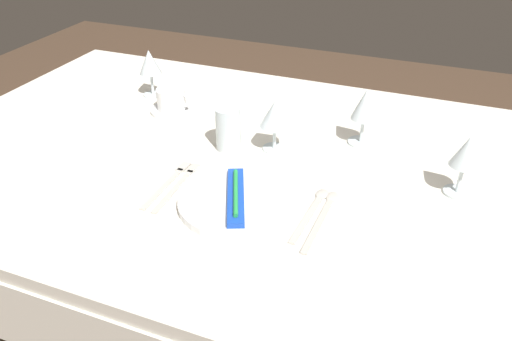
{
  "coord_description": "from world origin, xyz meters",
  "views": [
    {
      "loc": [
        0.41,
        -1.03,
        1.4
      ],
      "look_at": [
        0.03,
        -0.08,
        0.76
      ],
      "focal_mm": 35.55,
      "sensor_mm": 36.0,
      "label": 1
    }
  ],
  "objects_px": {
    "fork_outer": "(179,185)",
    "wine_glass_centre": "(275,116)",
    "coffee_cup_left": "(172,99)",
    "toothbrush_package": "(236,196)",
    "fork_inner": "(168,183)",
    "wine_glass_right": "(150,64)",
    "wine_glass_left": "(466,155)",
    "drink_tumbler": "(228,131)",
    "spoon_soup": "(313,208)",
    "dinner_plate": "(236,202)",
    "spoon_dessert": "(324,213)",
    "wine_glass_far": "(365,107)"
  },
  "relations": [
    {
      "from": "spoon_dessert",
      "to": "wine_glass_left",
      "type": "bearing_deg",
      "value": 35.8
    },
    {
      "from": "dinner_plate",
      "to": "fork_inner",
      "type": "bearing_deg",
      "value": 173.37
    },
    {
      "from": "coffee_cup_left",
      "to": "wine_glass_left",
      "type": "bearing_deg",
      "value": -9.78
    },
    {
      "from": "wine_glass_centre",
      "to": "wine_glass_left",
      "type": "xyz_separation_m",
      "value": [
        0.45,
        -0.04,
        0.0
      ]
    },
    {
      "from": "fork_inner",
      "to": "drink_tumbler",
      "type": "bearing_deg",
      "value": 72.81
    },
    {
      "from": "wine_glass_left",
      "to": "spoon_dessert",
      "type": "bearing_deg",
      "value": -144.2
    },
    {
      "from": "fork_outer",
      "to": "wine_glass_centre",
      "type": "bearing_deg",
      "value": 58.37
    },
    {
      "from": "spoon_soup",
      "to": "coffee_cup_left",
      "type": "xyz_separation_m",
      "value": [
        -0.53,
        0.32,
        0.04
      ]
    },
    {
      "from": "spoon_dessert",
      "to": "coffee_cup_left",
      "type": "distance_m",
      "value": 0.65
    },
    {
      "from": "spoon_soup",
      "to": "drink_tumbler",
      "type": "distance_m",
      "value": 0.34
    },
    {
      "from": "coffee_cup_left",
      "to": "wine_glass_left",
      "type": "relative_size",
      "value": 0.73
    },
    {
      "from": "fork_inner",
      "to": "wine_glass_left",
      "type": "xyz_separation_m",
      "value": [
        0.63,
        0.21,
        0.1
      ]
    },
    {
      "from": "fork_inner",
      "to": "wine_glass_centre",
      "type": "height_order",
      "value": "wine_glass_centre"
    },
    {
      "from": "fork_inner",
      "to": "wine_glass_right",
      "type": "height_order",
      "value": "wine_glass_right"
    },
    {
      "from": "fork_outer",
      "to": "fork_inner",
      "type": "distance_m",
      "value": 0.03
    },
    {
      "from": "toothbrush_package",
      "to": "wine_glass_left",
      "type": "distance_m",
      "value": 0.51
    },
    {
      "from": "coffee_cup_left",
      "to": "wine_glass_left",
      "type": "xyz_separation_m",
      "value": [
        0.81,
        -0.14,
        0.06
      ]
    },
    {
      "from": "wine_glass_centre",
      "to": "wine_glass_right",
      "type": "distance_m",
      "value": 0.51
    },
    {
      "from": "drink_tumbler",
      "to": "dinner_plate",
      "type": "bearing_deg",
      "value": -62.31
    },
    {
      "from": "drink_tumbler",
      "to": "wine_glass_centre",
      "type": "bearing_deg",
      "value": 18.14
    },
    {
      "from": "wine_glass_centre",
      "to": "wine_glass_far",
      "type": "distance_m",
      "value": 0.23
    },
    {
      "from": "wine_glass_centre",
      "to": "wine_glass_left",
      "type": "height_order",
      "value": "wine_glass_left"
    },
    {
      "from": "wine_glass_far",
      "to": "wine_glass_left",
      "type": "bearing_deg",
      "value": -31.3
    },
    {
      "from": "dinner_plate",
      "to": "wine_glass_left",
      "type": "height_order",
      "value": "wine_glass_left"
    },
    {
      "from": "toothbrush_package",
      "to": "wine_glass_right",
      "type": "bearing_deg",
      "value": 137.11
    },
    {
      "from": "spoon_dessert",
      "to": "wine_glass_far",
      "type": "distance_m",
      "value": 0.36
    },
    {
      "from": "fork_inner",
      "to": "coffee_cup_left",
      "type": "xyz_separation_m",
      "value": [
        -0.18,
        0.35,
        0.04
      ]
    },
    {
      "from": "fork_outer",
      "to": "wine_glass_centre",
      "type": "relative_size",
      "value": 1.54
    },
    {
      "from": "spoon_soup",
      "to": "wine_glass_far",
      "type": "bearing_deg",
      "value": 84.01
    },
    {
      "from": "drink_tumbler",
      "to": "fork_outer",
      "type": "bearing_deg",
      "value": -99.93
    },
    {
      "from": "wine_glass_centre",
      "to": "drink_tumbler",
      "type": "height_order",
      "value": "wine_glass_centre"
    },
    {
      "from": "coffee_cup_left",
      "to": "toothbrush_package",
      "type": "bearing_deg",
      "value": -45.1
    },
    {
      "from": "fork_outer",
      "to": "drink_tumbler",
      "type": "bearing_deg",
      "value": 80.07
    },
    {
      "from": "fork_outer",
      "to": "wine_glass_right",
      "type": "xyz_separation_m",
      "value": [
        -0.33,
        0.43,
        0.1
      ]
    },
    {
      "from": "coffee_cup_left",
      "to": "spoon_soup",
      "type": "bearing_deg",
      "value": -31.07
    },
    {
      "from": "wine_glass_right",
      "to": "drink_tumbler",
      "type": "xyz_separation_m",
      "value": [
        0.36,
        -0.22,
        -0.05
      ]
    },
    {
      "from": "dinner_plate",
      "to": "drink_tumbler",
      "type": "xyz_separation_m",
      "value": [
        -0.12,
        0.23,
        0.04
      ]
    },
    {
      "from": "wine_glass_right",
      "to": "drink_tumbler",
      "type": "distance_m",
      "value": 0.43
    },
    {
      "from": "fork_inner",
      "to": "wine_glass_right",
      "type": "xyz_separation_m",
      "value": [
        -0.3,
        0.43,
        0.1
      ]
    },
    {
      "from": "wine_glass_centre",
      "to": "dinner_plate",
      "type": "bearing_deg",
      "value": -88.82
    },
    {
      "from": "spoon_dessert",
      "to": "wine_glass_right",
      "type": "distance_m",
      "value": 0.79
    },
    {
      "from": "fork_inner",
      "to": "wine_glass_far",
      "type": "bearing_deg",
      "value": 43.44
    },
    {
      "from": "spoon_dessert",
      "to": "wine_glass_centre",
      "type": "xyz_separation_m",
      "value": [
        -0.19,
        0.22,
        0.1
      ]
    },
    {
      "from": "toothbrush_package",
      "to": "fork_inner",
      "type": "height_order",
      "value": "toothbrush_package"
    },
    {
      "from": "fork_inner",
      "to": "wine_glass_left",
      "type": "distance_m",
      "value": 0.67
    },
    {
      "from": "coffee_cup_left",
      "to": "wine_glass_centre",
      "type": "bearing_deg",
      "value": -16.15
    },
    {
      "from": "toothbrush_package",
      "to": "wine_glass_centre",
      "type": "height_order",
      "value": "wine_glass_centre"
    },
    {
      "from": "coffee_cup_left",
      "to": "drink_tumbler",
      "type": "height_order",
      "value": "drink_tumbler"
    },
    {
      "from": "fork_outer",
      "to": "wine_glass_far",
      "type": "height_order",
      "value": "wine_glass_far"
    },
    {
      "from": "wine_glass_right",
      "to": "drink_tumbler",
      "type": "bearing_deg",
      "value": -31.42
    }
  ]
}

